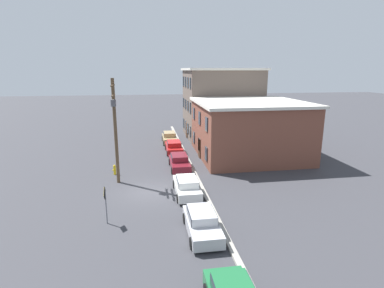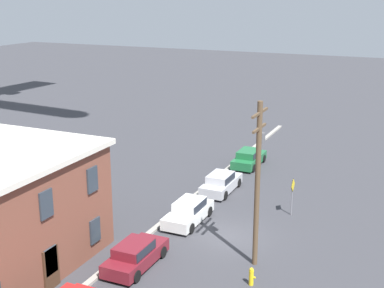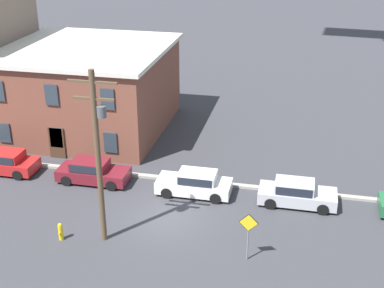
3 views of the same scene
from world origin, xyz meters
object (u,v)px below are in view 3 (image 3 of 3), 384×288
at_px(caution_sign, 248,230).
at_px(fire_hydrant, 61,231).
at_px(car_white, 195,183).
at_px(utility_pole, 98,150).
at_px(car_silver, 296,192).
at_px(car_red, 4,161).
at_px(car_maroon, 92,171).

xyz_separation_m(caution_sign, fire_hydrant, (-9.54, -0.36, -1.23)).
relative_size(car_white, fire_hydrant, 4.58).
height_order(utility_pole, fire_hydrant, utility_pole).
xyz_separation_m(car_silver, utility_pole, (-9.42, -5.69, 4.33)).
distance_m(car_silver, caution_sign, 6.28).
bearing_deg(fire_hydrant, car_red, 137.30).
distance_m(car_red, car_white, 12.56).
bearing_deg(car_silver, utility_pole, -148.84).
height_order(caution_sign, utility_pole, utility_pole).
xyz_separation_m(car_white, utility_pole, (-3.53, -5.61, 4.33)).
distance_m(utility_pole, fire_hydrant, 5.12).
relative_size(car_maroon, caution_sign, 1.71).
height_order(car_red, caution_sign, caution_sign).
bearing_deg(caution_sign, car_white, 123.47).
bearing_deg(car_silver, car_red, 179.70).
bearing_deg(fire_hydrant, utility_pole, 13.18).
height_order(caution_sign, fire_hydrant, caution_sign).
distance_m(car_white, car_silver, 5.89).
bearing_deg(car_maroon, utility_pole, -62.50).
bearing_deg(car_red, caution_sign, -19.97).
bearing_deg(car_white, caution_sign, -56.53).
bearing_deg(caution_sign, car_silver, 70.47).
distance_m(car_red, fire_hydrant, 9.30).
height_order(car_white, utility_pole, utility_pole).
relative_size(car_red, fire_hydrant, 4.58).
bearing_deg(car_white, car_maroon, 178.64).
distance_m(car_white, fire_hydrant, 8.39).
bearing_deg(car_maroon, car_red, 179.71).
height_order(car_red, fire_hydrant, car_red).
relative_size(car_red, car_silver, 1.00).
relative_size(utility_pole, fire_hydrant, 9.41).
distance_m(car_maroon, utility_pole, 7.80).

